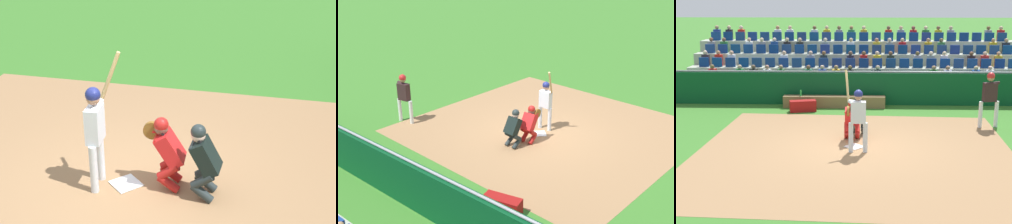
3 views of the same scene
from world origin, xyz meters
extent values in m
plane|color=#367226|center=(0.00, 0.00, 0.00)|extent=(160.00, 160.00, 0.00)
cube|color=#98714B|center=(0.00, 0.50, 0.00)|extent=(9.03, 8.74, 0.01)
cube|color=white|center=(0.00, 0.00, 0.02)|extent=(0.62, 0.62, 0.02)
cylinder|color=silver|center=(-0.29, 0.44, 0.41)|extent=(0.13, 0.13, 0.83)
cylinder|color=silver|center=(0.09, 0.45, 0.41)|extent=(0.13, 0.13, 0.83)
cube|color=silver|center=(-0.10, 0.44, 1.12)|extent=(0.41, 0.23, 0.59)
sphere|color=#A87459|center=(-0.10, 0.44, 1.56)|extent=(0.21, 0.21, 0.21)
sphere|color=navy|center=(-0.10, 0.44, 1.62)|extent=(0.24, 0.24, 0.24)
cylinder|color=silver|center=(-0.05, 0.42, 1.40)|extent=(0.45, 0.13, 0.14)
cylinder|color=silver|center=(0.11, 0.42, 1.40)|extent=(0.17, 0.14, 0.13)
cylinder|color=tan|center=(0.20, 0.25, 1.82)|extent=(0.15, 0.37, 0.81)
sphere|color=black|center=(0.16, 0.40, 1.43)|extent=(0.06, 0.06, 0.06)
cylinder|color=#AE1B18|center=(-0.08, -0.73, 0.15)|extent=(0.15, 0.39, 0.34)
cylinder|color=#AE1B18|center=(-0.08, -0.73, 0.37)|extent=(0.15, 0.39, 0.33)
cylinder|color=#AE1B18|center=(0.24, -0.72, 0.15)|extent=(0.15, 0.39, 0.34)
cylinder|color=#AE1B18|center=(0.24, -0.72, 0.37)|extent=(0.15, 0.39, 0.33)
cube|color=red|center=(0.09, -0.73, 0.71)|extent=(0.44, 0.51, 0.59)
cube|color=#AE1B18|center=(0.08, -0.62, 0.71)|extent=(0.39, 0.30, 0.42)
sphere|color=brown|center=(0.08, -0.59, 1.06)|extent=(0.22, 0.22, 0.22)
cube|color=black|center=(0.08, -0.59, 1.06)|extent=(0.20, 0.14, 0.19)
sphere|color=#AE1B18|center=(0.08, -0.59, 1.12)|extent=(0.24, 0.24, 0.24)
cylinder|color=brown|center=(0.19, -0.42, 0.95)|extent=(0.08, 0.30, 0.30)
cylinder|color=red|center=(0.23, -0.59, 0.88)|extent=(0.17, 0.40, 0.22)
cylinder|color=#232D2D|center=(-0.25, -1.30, 0.15)|extent=(0.17, 0.39, 0.34)
cylinder|color=#232D2D|center=(-0.25, -1.30, 0.37)|extent=(0.17, 0.39, 0.33)
cylinder|color=#232D2D|center=(0.07, -1.32, 0.15)|extent=(0.17, 0.39, 0.34)
cylinder|color=#232D2D|center=(0.07, -1.32, 0.37)|extent=(0.17, 0.39, 0.33)
cube|color=black|center=(-0.09, -1.33, 0.72)|extent=(0.45, 0.51, 0.60)
cube|color=#232D2D|center=(-0.09, -1.21, 0.72)|extent=(0.40, 0.29, 0.43)
sphere|color=beige|center=(-0.08, -1.20, 1.07)|extent=(0.22, 0.22, 0.22)
cube|color=black|center=(-0.08, -1.20, 1.07)|extent=(0.21, 0.15, 0.19)
sphere|color=#232D2D|center=(-0.08, -1.20, 1.13)|extent=(0.24, 0.24, 0.24)
camera|label=1|loc=(-6.99, -2.01, 4.65)|focal=54.86mm
camera|label=2|loc=(7.85, -11.11, 6.36)|focal=46.87mm
camera|label=3|loc=(-0.14, 13.04, 4.19)|focal=51.66mm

